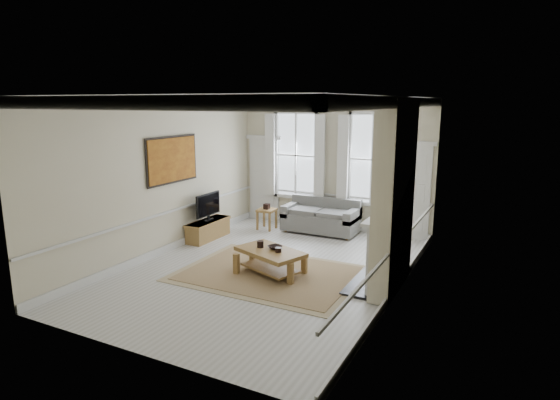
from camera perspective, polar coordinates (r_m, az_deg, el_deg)
The scene contains 23 objects.
floor at distance 9.51m, azimuth -1.55°, elevation -8.50°, with size 7.20×7.20×0.00m, color #B7B5AD.
ceiling at distance 8.91m, azimuth -1.67°, elevation 12.45°, with size 7.20×7.20×0.00m, color white.
back_wall at distance 12.30m, azimuth 6.51°, elevation 4.28°, with size 5.20×5.20×0.00m, color beige.
left_wall at distance 10.54m, azimuth -14.11°, elevation 2.73°, with size 7.20×7.20×0.00m, color beige.
right_wall at distance 8.15m, azimuth 14.62°, elevation 0.09°, with size 7.20×7.20×0.00m, color beige.
window_left at distance 12.63m, azimuth 1.97°, elevation 5.46°, with size 1.26×0.20×2.20m, color #B2BCC6, non-canonical shape.
window_right at distance 11.90m, azimuth 11.19°, elevation 4.85°, with size 1.26×0.20×2.20m, color #B2BCC6, non-canonical shape.
door_left at distance 13.20m, azimuth -1.96°, elevation 2.45°, with size 0.90×0.08×2.30m, color silver.
door_right at distance 11.79m, azimuth 15.73°, elevation 0.87°, with size 0.90×0.08×2.30m, color silver.
painting at distance 10.69m, azimuth -12.98°, elevation 4.81°, with size 0.05×1.66×1.06m, color #B7721F.
chimney_breast at distance 8.38m, azimuth 13.76°, elevation 0.45°, with size 0.35×1.70×3.38m, color beige.
hearth at distance 8.96m, azimuth 10.55°, elevation -9.85°, with size 0.55×1.50×0.05m, color black.
fireplace at distance 8.67m, azimuth 12.00°, elevation -5.69°, with size 0.21×1.45×1.33m.
mirror at distance 8.37m, azimuth 12.45°, elevation 2.94°, with size 0.06×1.26×1.06m, color #B79032.
sofa at distance 12.13m, azimuth 5.09°, elevation -2.22°, with size 1.90×0.93×0.87m.
side_table at distance 12.34m, azimuth -1.63°, elevation -1.59°, with size 0.47×0.47×0.54m.
rug at distance 9.27m, azimuth -1.18°, elevation -8.96°, with size 3.50×2.60×0.02m, color olive.
coffee_table at distance 9.14m, azimuth -1.19°, elevation -6.59°, with size 1.52×1.19×0.50m.
ceramic_pot_a at distance 9.25m, azimuth -2.42°, elevation -5.40°, with size 0.13×0.13×0.13m, color black.
ceramic_pot_b at distance 8.97m, azimuth -0.22°, elevation -6.10°, with size 0.12×0.12×0.09m, color black.
bowl at distance 9.16m, azimuth -0.62°, elevation -5.78°, with size 0.26×0.26×0.06m, color black.
tv_stand at distance 11.64m, azimuth -8.74°, elevation -3.59°, with size 0.42×1.30×0.46m, color brown.
tv at distance 11.48m, azimuth -8.75°, elevation -0.59°, with size 0.08×0.90×0.68m.
Camera 1 is at (4.30, -7.81, 3.31)m, focal length 30.00 mm.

